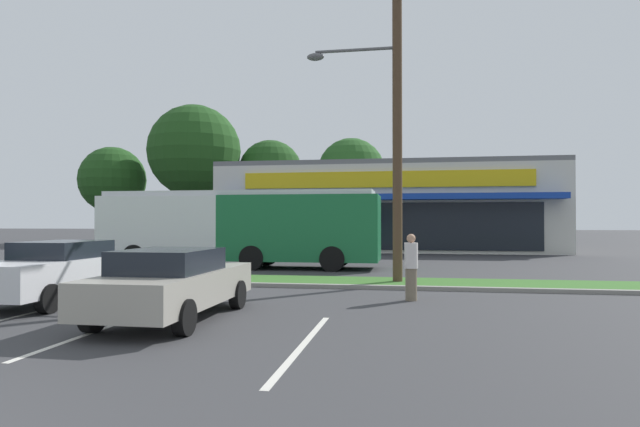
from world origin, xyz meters
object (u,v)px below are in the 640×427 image
Objects in this scene: car_2 at (58,270)px; pedestrian_by_pole at (411,267)px; car_0 at (173,283)px; utility_pole at (393,109)px; bus_stop_bench at (38,269)px; city_bus at (239,226)px.

pedestrian_by_pole is at bearing 101.27° from car_2.
pedestrian_by_pole is at bearing -54.47° from car_0.
car_2 is at bearing -148.39° from utility_pole.
utility_pole is 6.43× the size of bus_stop_bench.
car_0 is at bearing 77.91° from pedestrian_by_pole.
pedestrian_by_pole is at bearing -80.40° from utility_pole.
pedestrian_by_pole is (0.54, -3.22, -4.66)m from utility_pole.
utility_pole is 2.20× the size of car_2.
bus_stop_bench is (-4.20, -7.05, -1.26)m from city_bus.
bus_stop_bench is 0.34× the size of car_2.
utility_pole is 9.18m from car_0.
city_bus is at bearing -120.79° from bus_stop_bench.
city_bus is at bearing -7.02° from pedestrian_by_pole.
car_0 is at bearing 101.58° from city_bus.
pedestrian_by_pole reaches higher than car_0.
car_0 is (-4.22, -6.62, -4.75)m from utility_pole.
utility_pole is at bearing 141.99° from city_bus.
car_0 is (6.64, -4.77, 0.24)m from bus_stop_bench.
car_2 is at bearing 133.06° from bus_stop_bench.
pedestrian_by_pole is at bearing 130.51° from city_bus.
pedestrian_by_pole is (7.21, -8.41, -0.93)m from city_bus.
car_0 is at bearing -122.51° from utility_pole.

